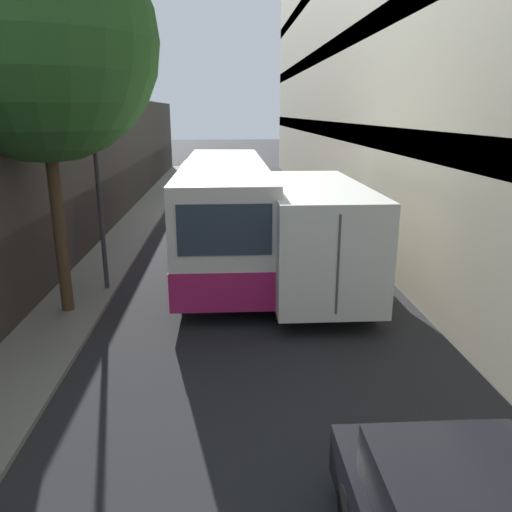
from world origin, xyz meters
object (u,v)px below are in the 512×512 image
Objects in this scene: bus at (225,210)px; box_truck at (308,227)px; street_tree_left at (38,41)px; panel_van at (200,177)px; street_lamp at (92,116)px.

box_truck is at bearing -42.15° from bus.
street_tree_left reaches higher than bus.
street_tree_left reaches higher than panel_van.
street_lamp is (-3.18, -2.56, 2.87)m from bus.
box_truck is at bearing -76.38° from panel_van.
street_lamp is (-5.46, -0.50, 2.97)m from box_truck.
street_lamp is (-1.75, -15.81, 3.50)m from panel_van.
box_truck is 7.77m from street_tree_left.
bus reaches higher than box_truck.
box_truck is at bearing 18.12° from street_tree_left.
bus is 1.31× the size of box_truck.
bus is 4.99m from street_lamp.
bus is 13.34m from panel_van.
panel_van is at bearing 82.31° from street_tree_left.
street_tree_left is at bearing -161.88° from box_truck.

